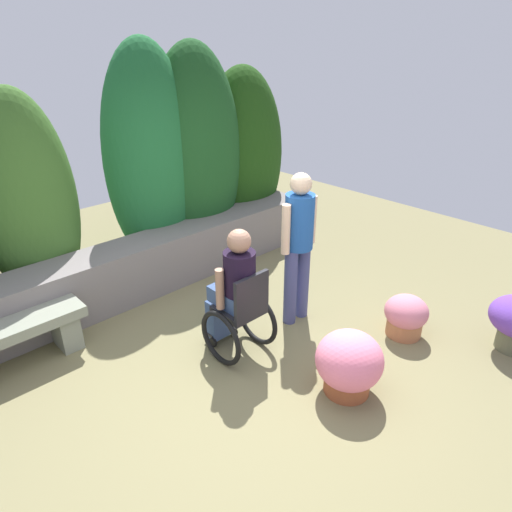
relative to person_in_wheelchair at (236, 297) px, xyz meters
name	(u,v)px	position (x,y,z in m)	size (l,w,h in m)	color
ground_plane	(242,377)	(-0.24, -0.34, -0.62)	(10.91, 10.91, 0.00)	olive
stone_retaining_wall	(128,272)	(-0.24, 1.68, -0.29)	(5.60, 0.53, 0.67)	slate
hedge_backdrop	(100,181)	(-0.15, 2.26, 0.69)	(6.57, 1.16, 2.88)	#2C6738
person_in_wheelchair	(236,297)	(0.00, 0.00, 0.00)	(0.53, 0.66, 1.33)	black
person_standing_companion	(299,240)	(0.86, -0.01, 0.34)	(0.49, 0.30, 1.67)	#404678
flower_pot_purple_near	(349,364)	(0.32, -1.10, -0.33)	(0.59, 0.59, 0.59)	#9F4E2D
flower_pot_red_accent	(406,316)	(1.46, -1.01, -0.39)	(0.45, 0.45, 0.45)	#AE6A45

